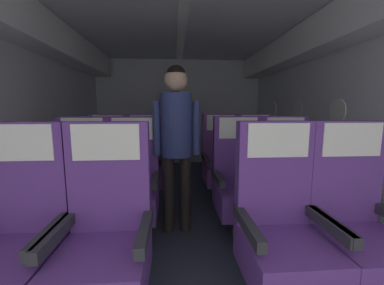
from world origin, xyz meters
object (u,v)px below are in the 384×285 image
Objects in this scene: seat_b_left_window at (82,188)px; seat_c_right_aisle at (256,163)px; seat_a_left_window at (16,242)px; seat_b_right_window at (240,184)px; seat_a_left_aisle at (106,240)px; seat_a_right_window at (281,233)px; seat_a_right_aisle at (356,230)px; seat_b_left_aisle at (132,187)px; seat_c_left_window at (108,165)px; flight_attendant at (177,133)px; seat_c_right_window at (221,163)px; seat_c_left_aisle at (145,164)px; seat_b_right_aisle at (287,183)px.

seat_c_right_aisle is (1.89, 0.86, 0.00)m from seat_b_left_window.
seat_a_left_window is 0.88m from seat_b_left_window.
seat_b_right_window is (1.45, 0.88, 0.00)m from seat_a_left_window.
seat_a_right_window is (0.98, 0.01, 0.00)m from seat_a_left_aisle.
seat_a_right_aisle and seat_a_right_window have the same top height.
seat_a_right_window is 1.00× the size of seat_b_left_aisle.
seat_c_left_window is (0.01, 1.75, 0.00)m from seat_a_left_window.
flight_attendant is at bearing 47.38° from seat_a_left_window.
seat_a_left_aisle is at bearing -89.61° from seat_b_left_aisle.
seat_c_left_window is 1.44m from seat_c_right_window.
seat_c_left_aisle is (-0.98, 1.76, 0.00)m from seat_a_right_window.
seat_a_left_window is 1.45m from seat_a_right_window.
seat_c_right_window is at bearing 60.96° from seat_a_left_aisle.
seat_b_right_window and seat_c_left_window have the same top height.
seat_c_left_window is at bearing -179.60° from seat_c_left_aisle.
seat_a_left_window is 1.00× the size of seat_b_right_window.
seat_b_right_aisle is at bearing 89.41° from seat_a_right_aisle.
seat_a_right_window and seat_b_left_window have the same top height.
seat_a_left_aisle is 1.00× the size of seat_b_left_window.
seat_c_left_window is 1.00× the size of seat_c_left_aisle.
seat_c_left_aisle is (-1.43, 1.77, 0.00)m from seat_a_right_aisle.
seat_c_right_window is (-0.45, 1.77, 0.00)m from seat_a_right_aisle.
seat_b_right_aisle is (0.46, 0.88, 0.00)m from seat_a_right_window.
seat_b_left_aisle is 1.33m from seat_c_right_window.
seat_b_left_window is at bearing 148.16° from seat_a_right_window.
seat_c_right_window is (-0.46, 0.01, 0.00)m from seat_c_right_aisle.
seat_a_right_window and seat_b_right_aisle have the same top height.
seat_a_right_aisle is 0.88m from seat_b_right_aisle.
seat_a_left_window and seat_c_right_aisle have the same top height.
seat_c_left_window is 1.90m from seat_c_right_aisle.
seat_a_left_aisle is at bearing -119.04° from seat_c_right_window.
seat_c_left_window is (-0.45, 1.77, 0.00)m from seat_a_left_aisle.
flight_attendant is (0.39, -0.81, 0.48)m from seat_c_left_aisle.
seat_a_left_window is at bearing -105.04° from seat_c_left_aisle.
seat_c_right_aisle is (0.46, 1.75, 0.00)m from seat_a_right_window.
seat_a_left_aisle is 1.43m from seat_a_right_aisle.
seat_b_left_window and seat_c_right_window have the same top height.
seat_a_right_aisle and seat_c_right_window have the same top height.
seat_c_left_aisle is 0.71× the size of flight_attendant.
seat_b_left_window is 0.87m from seat_c_left_window.
seat_a_left_window is at bearing -118.09° from seat_b_left_aisle.
seat_a_left_aisle is 1.00× the size of seat_b_right_window.
seat_c_left_aisle is 1.44m from seat_c_right_aisle.
seat_c_right_aisle is 1.40m from flight_attendant.
seat_a_right_aisle is at bearing -75.79° from seat_c_right_window.
seat_b_right_aisle is 1.00× the size of seat_b_right_window.
seat_a_right_aisle and seat_c_left_window have the same top height.
seat_a_right_aisle is 1.00× the size of seat_b_right_aisle.
seat_b_right_aisle is 1.00× the size of seat_c_right_window.
seat_a_left_window is 0.47m from seat_a_left_aisle.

